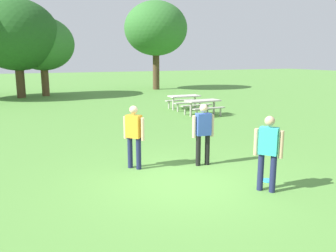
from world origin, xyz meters
name	(u,v)px	position (x,y,z in m)	size (l,w,h in m)	color
ground_plane	(186,181)	(0.00, 0.00, 0.00)	(120.00, 120.00, 0.00)	#568E3D
person_thrower	(268,149)	(1.30, -1.24, 0.94)	(0.41, 0.50, 1.64)	#1E234C
person_catcher	(134,133)	(-0.77, 1.40, 0.94)	(0.41, 0.50, 1.64)	#1E234C
person_bystander	(203,131)	(0.97, 0.91, 0.94)	(0.61, 0.26, 1.64)	black
frisbee	(267,180)	(1.74, -0.77, 0.01)	(0.26, 0.26, 0.03)	#2D9EDB
picnic_table_near	(203,104)	(4.95, 7.78, 0.56)	(1.75, 1.47, 0.77)	#B2ADA3
picnic_table_far	(184,99)	(5.07, 9.99, 0.56)	(1.72, 1.45, 0.77)	beige
tree_broad_center	(17,35)	(-2.91, 19.77, 4.32)	(5.74, 5.74, 6.78)	#4C3823
tree_far_right	(43,44)	(-1.21, 20.34, 3.76)	(4.51, 4.51, 5.70)	brown
tree_slender_mid	(156,29)	(8.29, 21.78, 5.24)	(5.46, 5.46, 7.59)	#4C3823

